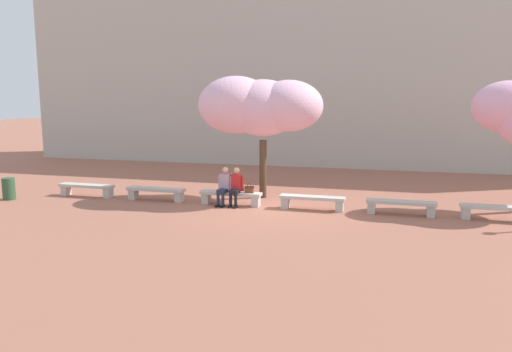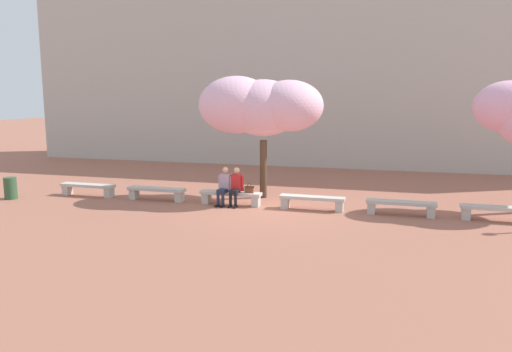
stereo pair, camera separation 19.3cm
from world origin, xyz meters
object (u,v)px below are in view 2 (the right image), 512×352
handbag (249,189)px  cherry_tree_main (261,107)px  stone_bench_far_east (498,211)px  person_seated_right (236,185)px  trash_bin (10,188)px  stone_bench_center (231,196)px  person_seated_left (224,185)px  stone_bench_west_end (88,188)px  stone_bench_near_east (312,200)px  stone_bench_near_west (156,192)px  stone_bench_east_end (401,205)px

handbag → cherry_tree_main: size_ratio=0.08×
stone_bench_far_east → person_seated_right: (-8.14, -0.05, 0.39)m
cherry_tree_main → trash_bin: (-8.62, -2.57, -2.90)m
stone_bench_center → trash_bin: bearing=-171.5°
stone_bench_far_east → person_seated_right: size_ratio=1.65×
person_seated_left → stone_bench_west_end: bearing=179.4°
stone_bench_center → stone_bench_west_end: bearing=180.0°
stone_bench_far_east → handbag: handbag is taller
stone_bench_center → cherry_tree_main: (0.68, 1.38, 2.98)m
stone_bench_near_east → person_seated_left: person_seated_left is taller
stone_bench_center → stone_bench_near_east: 2.78m
stone_bench_near_west → stone_bench_near_east: bearing=0.0°
stone_bench_east_end → handbag: bearing=179.9°
stone_bench_west_end → handbag: size_ratio=6.27×
person_seated_left → trash_bin: size_ratio=1.65×
stone_bench_center → stone_bench_far_east: bearing=0.0°
stone_bench_center → stone_bench_near_east: (2.78, 0.00, 0.00)m
stone_bench_near_west → handbag: handbag is taller
stone_bench_near_west → trash_bin: size_ratio=2.73×
stone_bench_west_end → stone_bench_east_end: 11.12m
stone_bench_west_end → stone_bench_near_east: 8.34m
stone_bench_near_west → stone_bench_near_east: 5.56m
stone_bench_near_west → cherry_tree_main: (3.46, 1.38, 2.98)m
stone_bench_east_end → cherry_tree_main: 5.89m
person_seated_left → person_seated_right: bearing=-0.1°
person_seated_left → stone_bench_near_east: bearing=1.0°
stone_bench_near_west → cherry_tree_main: 4.77m
stone_bench_west_end → stone_bench_far_east: 13.91m
stone_bench_near_west → stone_bench_center: (2.78, 0.00, 0.00)m
stone_bench_far_east → person_seated_left: (-8.55, -0.05, 0.39)m
stone_bench_near_east → person_seated_right: 2.61m
stone_bench_center → cherry_tree_main: cherry_tree_main is taller
person_seated_right → handbag: person_seated_right is taller
stone_bench_near_east → cherry_tree_main: bearing=146.7°
stone_bench_east_end → handbag: handbag is taller
stone_bench_west_end → handbag: 6.22m
stone_bench_west_end → stone_bench_east_end: bearing=0.0°
stone_bench_west_end → cherry_tree_main: 7.05m
stone_bench_center → person_seated_right: person_seated_right is taller
person_seated_left → cherry_tree_main: cherry_tree_main is taller
stone_bench_east_end → stone_bench_far_east: 2.78m
stone_bench_east_end → trash_bin: bearing=-175.0°
handbag → trash_bin: handbag is taller
stone_bench_near_east → stone_bench_near_west: bearing=180.0°
stone_bench_near_east → stone_bench_east_end: size_ratio=1.00×
stone_bench_near_east → person_seated_right: (-2.58, -0.05, 0.39)m
stone_bench_west_end → person_seated_right: bearing=-0.5°
stone_bench_far_east → person_seated_right: person_seated_right is taller
person_seated_left → person_seated_right: 0.41m
stone_bench_near_west → handbag: size_ratio=6.27×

